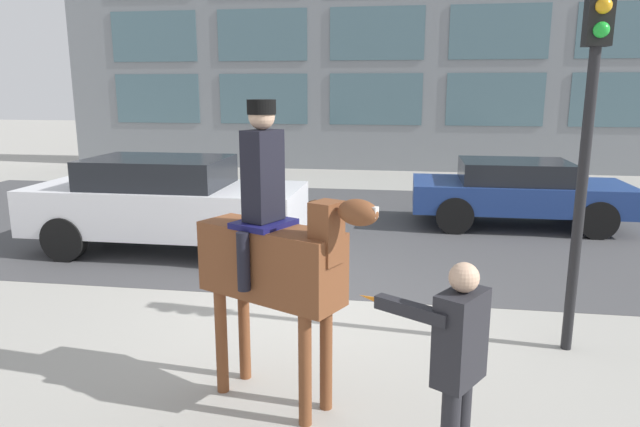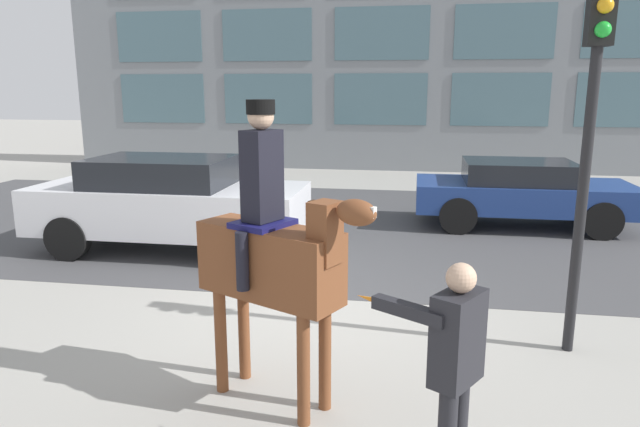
% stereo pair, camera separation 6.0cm
% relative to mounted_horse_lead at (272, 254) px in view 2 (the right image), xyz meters
% --- Properties ---
extents(ground_plane, '(80.00, 80.00, 0.00)m').
position_rel_mounted_horse_lead_xyz_m(ground_plane, '(-0.04, 2.07, -1.38)').
color(ground_plane, '#9E9B93').
extents(road_surface, '(21.93, 8.50, 0.01)m').
position_rel_mounted_horse_lead_xyz_m(road_surface, '(-0.04, 6.82, -1.38)').
color(road_surface, '#444447').
rests_on(road_surface, ground_plane).
extents(mounted_horse_lead, '(1.67, 1.03, 2.68)m').
position_rel_mounted_horse_lead_xyz_m(mounted_horse_lead, '(0.00, 0.00, 0.00)').
color(mounted_horse_lead, brown).
rests_on(mounted_horse_lead, ground_plane).
extents(pedestrian_bystander, '(0.91, 0.47, 1.66)m').
position_rel_mounted_horse_lead_xyz_m(pedestrian_bystander, '(1.48, -0.94, -0.40)').
color(pedestrian_bystander, '#232328').
rests_on(pedestrian_bystander, ground_plane).
extents(street_car_near_lane, '(4.61, 1.87, 1.62)m').
position_rel_mounted_horse_lead_xyz_m(street_car_near_lane, '(-2.97, 4.46, -0.52)').
color(street_car_near_lane, silver).
rests_on(street_car_near_lane, ground_plane).
extents(street_car_far_lane, '(4.22, 1.87, 1.34)m').
position_rel_mounted_horse_lead_xyz_m(street_car_far_lane, '(3.32, 7.28, -0.65)').
color(street_car_far_lane, navy).
rests_on(street_car_far_lane, ground_plane).
extents(traffic_light, '(0.24, 0.29, 3.88)m').
position_rel_mounted_horse_lead_xyz_m(traffic_light, '(2.87, 1.50, 1.23)').
color(traffic_light, black).
rests_on(traffic_light, ground_plane).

